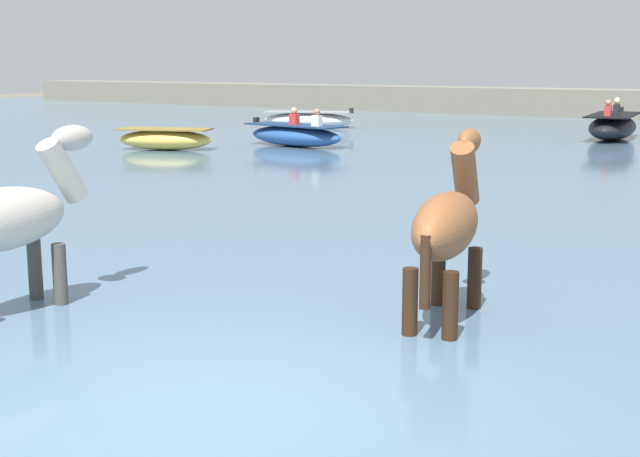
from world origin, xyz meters
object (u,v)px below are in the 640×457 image
at_px(boat_far_offshore, 309,120).
at_px(boat_distant_east, 613,127).
at_px(horse_lead_pinto, 7,224).
at_px(boat_mid_channel, 296,135).
at_px(boat_mid_outer, 165,139).
at_px(horse_trailing_chestnut, 448,229).

relative_size(boat_far_offshore, boat_distant_east, 0.90).
height_order(horse_lead_pinto, boat_mid_channel, horse_lead_pinto).
height_order(boat_mid_channel, boat_distant_east, boat_distant_east).
xyz_separation_m(horse_lead_pinto, boat_mid_outer, (-9.39, 12.56, -0.57)).
distance_m(horse_lead_pinto, boat_far_offshore, 23.88).
bearing_deg(boat_mid_outer, boat_mid_channel, 48.08).
bearing_deg(boat_far_offshore, boat_distant_east, 4.79).
bearing_deg(horse_trailing_chestnut, boat_far_offshore, 125.93).
bearing_deg(horse_lead_pinto, boat_distant_east, 89.85).
relative_size(horse_lead_pinto, boat_mid_outer, 0.77).
height_order(horse_trailing_chestnut, boat_far_offshore, horse_trailing_chestnut).
relative_size(boat_mid_outer, boat_mid_channel, 0.83).
distance_m(boat_mid_outer, boat_far_offshore, 8.95).
height_order(horse_trailing_chestnut, boat_mid_outer, horse_trailing_chestnut).
xyz_separation_m(horse_trailing_chestnut, boat_far_offshore, (-14.09, 19.43, -0.55)).
relative_size(boat_far_offshore, boat_mid_channel, 1.03).
bearing_deg(boat_mid_channel, boat_mid_outer, -131.92).
bearing_deg(horse_trailing_chestnut, horse_lead_pinto, -150.73).
bearing_deg(horse_lead_pinto, boat_far_offshore, 116.08).
bearing_deg(boat_far_offshore, boat_mid_channel, -60.09).
bearing_deg(boat_far_offshore, horse_lead_pinto, -63.92).
relative_size(horse_lead_pinto, boat_distant_east, 0.56).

